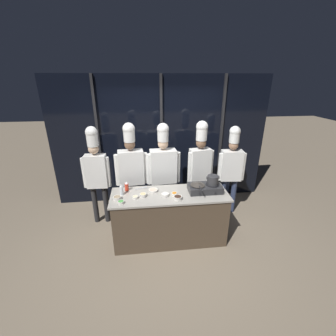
# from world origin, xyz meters

# --- Properties ---
(ground_plane) EXTENTS (24.00, 24.00, 0.00)m
(ground_plane) POSITION_xyz_m (0.00, 0.00, 0.00)
(ground_plane) COLOR #7F705B
(window_wall_back) EXTENTS (4.57, 0.09, 2.70)m
(window_wall_back) POSITION_xyz_m (0.00, 1.48, 1.35)
(window_wall_back) COLOR black
(window_wall_back) RESTS_ON ground_plane
(demo_counter) EXTENTS (1.89, 0.66, 0.89)m
(demo_counter) POSITION_xyz_m (0.00, 0.00, 0.44)
(demo_counter) COLOR #4C3D2D
(demo_counter) RESTS_ON ground_plane
(portable_stove) EXTENTS (0.54, 0.33, 0.12)m
(portable_stove) POSITION_xyz_m (0.58, 0.03, 0.95)
(portable_stove) COLOR #28282B
(portable_stove) RESTS_ON demo_counter
(frying_pan) EXTENTS (0.24, 0.41, 0.05)m
(frying_pan) POSITION_xyz_m (0.46, 0.02, 1.03)
(frying_pan) COLOR #38332D
(frying_pan) RESTS_ON portable_stove
(stock_pot) EXTENTS (0.21, 0.19, 0.15)m
(stock_pot) POSITION_xyz_m (0.71, 0.03, 1.09)
(stock_pot) COLOR #333335
(stock_pot) RESTS_ON portable_stove
(squeeze_bottle_clear) EXTENTS (0.06, 0.06, 0.19)m
(squeeze_bottle_clear) POSITION_xyz_m (-0.76, 0.06, 0.98)
(squeeze_bottle_clear) COLOR white
(squeeze_bottle_clear) RESTS_ON demo_counter
(squeeze_bottle_chili) EXTENTS (0.06, 0.06, 0.16)m
(squeeze_bottle_chili) POSITION_xyz_m (-0.69, 0.20, 0.96)
(squeeze_bottle_chili) COLOR red
(squeeze_bottle_chili) RESTS_ON demo_counter
(prep_bowl_ginger) EXTENTS (0.11, 0.11, 0.05)m
(prep_bowl_ginger) POSITION_xyz_m (-0.43, -0.04, 0.92)
(prep_bowl_ginger) COLOR silver
(prep_bowl_ginger) RESTS_ON demo_counter
(prep_bowl_soy_glaze) EXTENTS (0.13, 0.13, 0.05)m
(prep_bowl_soy_glaze) POSITION_xyz_m (0.10, -0.18, 0.92)
(prep_bowl_soy_glaze) COLOR silver
(prep_bowl_soy_glaze) RESTS_ON demo_counter
(prep_bowl_mushrooms) EXTENTS (0.13, 0.13, 0.05)m
(prep_bowl_mushrooms) POSITION_xyz_m (-0.83, -0.08, 0.92)
(prep_bowl_mushrooms) COLOR silver
(prep_bowl_mushrooms) RESTS_ON demo_counter
(prep_bowl_carrots) EXTENTS (0.09, 0.09, 0.05)m
(prep_bowl_carrots) POSITION_xyz_m (0.07, -0.06, 0.91)
(prep_bowl_carrots) COLOR silver
(prep_bowl_carrots) RESTS_ON demo_counter
(prep_bowl_rice) EXTENTS (0.13, 0.13, 0.05)m
(prep_bowl_rice) POSITION_xyz_m (-0.08, -0.06, 0.91)
(prep_bowl_rice) COLOR silver
(prep_bowl_rice) RESTS_ON demo_counter
(prep_bowl_chicken) EXTENTS (0.16, 0.16, 0.04)m
(prep_bowl_chicken) POSITION_xyz_m (-0.26, 0.11, 0.91)
(prep_bowl_chicken) COLOR silver
(prep_bowl_chicken) RESTS_ON demo_counter
(prep_bowl_noodles) EXTENTS (0.10, 0.10, 0.04)m
(prep_bowl_noodles) POSITION_xyz_m (-0.55, -0.08, 0.91)
(prep_bowl_noodles) COLOR silver
(prep_bowl_noodles) RESTS_ON demo_counter
(prep_bowl_scallions) EXTENTS (0.10, 0.10, 0.04)m
(prep_bowl_scallions) POSITION_xyz_m (-0.76, -0.20, 0.91)
(prep_bowl_scallions) COLOR silver
(prep_bowl_scallions) RESTS_ON demo_counter
(serving_spoon_slotted) EXTENTS (0.21, 0.10, 0.02)m
(serving_spoon_slotted) POSITION_xyz_m (-0.42, 0.26, 0.89)
(serving_spoon_slotted) COLOR #B2B5BA
(serving_spoon_slotted) RESTS_ON demo_counter
(chef_head) EXTENTS (0.49, 0.20, 1.88)m
(chef_head) POSITION_xyz_m (-1.25, 0.67, 1.11)
(chef_head) COLOR #232326
(chef_head) RESTS_ON ground_plane
(chef_sous) EXTENTS (0.59, 0.27, 1.92)m
(chef_sous) POSITION_xyz_m (-0.63, 0.68, 1.10)
(chef_sous) COLOR #232326
(chef_sous) RESTS_ON ground_plane
(chef_line) EXTENTS (0.63, 0.28, 1.90)m
(chef_line) POSITION_xyz_m (-0.04, 0.69, 1.07)
(chef_line) COLOR #4C4C51
(chef_line) RESTS_ON ground_plane
(chef_pastry) EXTENTS (0.50, 0.26, 1.93)m
(chef_pastry) POSITION_xyz_m (0.65, 0.67, 1.14)
(chef_pastry) COLOR #2D3856
(chef_pastry) RESTS_ON ground_plane
(chef_apprentice) EXTENTS (0.53, 0.24, 1.81)m
(chef_apprentice) POSITION_xyz_m (1.29, 0.72, 1.05)
(chef_apprentice) COLOR #2D3856
(chef_apprentice) RESTS_ON ground_plane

